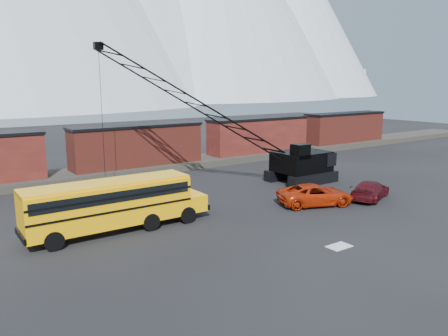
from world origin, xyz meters
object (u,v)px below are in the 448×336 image
object	(u,v)px
school_bus	(115,203)
maroon_suv	(370,190)
red_pickup	(316,195)
crawler_crane	(201,107)

from	to	relation	value
school_bus	maroon_suv	distance (m)	19.83
red_pickup	crawler_crane	distance (m)	12.19
school_bus	maroon_suv	bearing A→B (deg)	-12.11
red_pickup	crawler_crane	xyz separation A→B (m)	(-4.02, 9.68, 6.22)
school_bus	red_pickup	xyz separation A→B (m)	(14.53, -2.90, -1.00)
school_bus	red_pickup	world-z (taller)	school_bus
maroon_suv	school_bus	bearing A→B (deg)	56.70
school_bus	crawler_crane	distance (m)	13.55
crawler_crane	school_bus	bearing A→B (deg)	-147.17
red_pickup	maroon_suv	bearing A→B (deg)	-83.21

